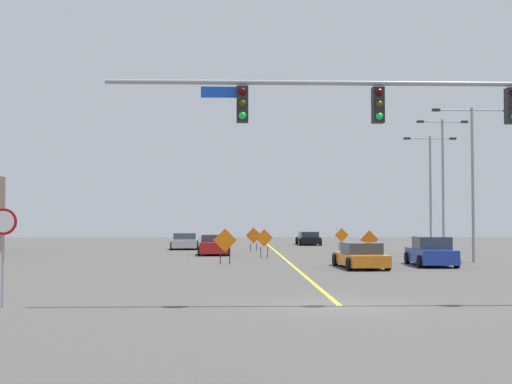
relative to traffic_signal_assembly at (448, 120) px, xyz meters
name	(u,v)px	position (x,y,z in m)	size (l,w,h in m)	color
ground	(340,306)	(-3.20, 0.02, -5.37)	(128.22, 128.22, 0.00)	#4C4947
road_centre_stripe	(271,248)	(-3.20, 35.63, -5.37)	(0.16, 71.23, 0.01)	yellow
traffic_signal_assembly	(448,120)	(0.00, 0.00, 0.00)	(15.92, 0.44, 6.85)	gray
stop_sign	(3,238)	(-12.78, -0.02, -3.41)	(0.76, 0.07, 2.80)	gray
street_lamp_far_right	(443,176)	(7.37, 23.24, -0.14)	(3.37, 0.24, 8.96)	gray
street_lamp_mid_right	(430,184)	(7.40, 26.09, -0.51)	(3.68, 0.24, 8.20)	gray
street_lamp_near_left	(473,170)	(7.26, 17.66, -0.13)	(4.56, 0.24, 8.79)	gray
construction_sign_right_lane	(369,241)	(1.67, 19.27, -4.25)	(1.10, 0.13, 1.78)	orange
construction_sign_right_shoulder	(254,236)	(-4.84, 30.10, -4.27)	(1.20, 0.20, 1.78)	orange
construction_sign_left_shoulder	(342,236)	(1.97, 31.11, -4.30)	(1.10, 0.20, 1.72)	orange
construction_sign_left_lane	(264,240)	(-4.40, 22.10, -4.23)	(1.10, 0.21, 1.80)	orange
construction_sign_median_near	(225,242)	(-6.77, 16.64, -4.16)	(1.28, 0.22, 1.94)	orange
car_red_approaching	(215,245)	(-7.62, 25.47, -4.71)	(2.16, 3.83, 1.37)	red
car_orange_near	(360,256)	(0.07, 13.76, -4.78)	(2.31, 4.65, 1.28)	orange
car_blue_far	(431,253)	(4.05, 15.08, -4.69)	(2.22, 4.32, 1.53)	#1E389E
car_black_passing	(308,239)	(0.49, 40.68, -4.79)	(2.09, 3.93, 1.23)	black
car_silver_distant	(185,241)	(-10.26, 33.47, -4.76)	(2.34, 4.36, 1.28)	#B7BABF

